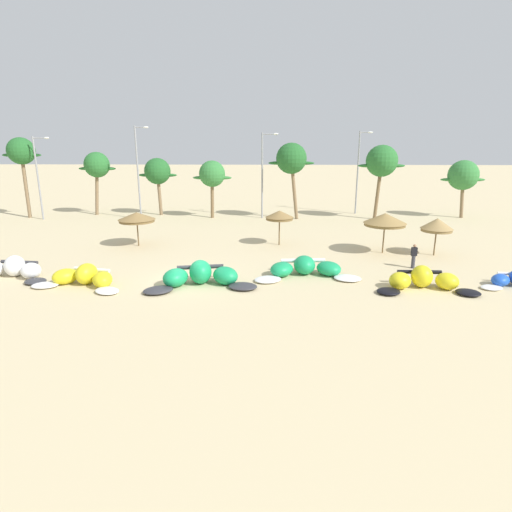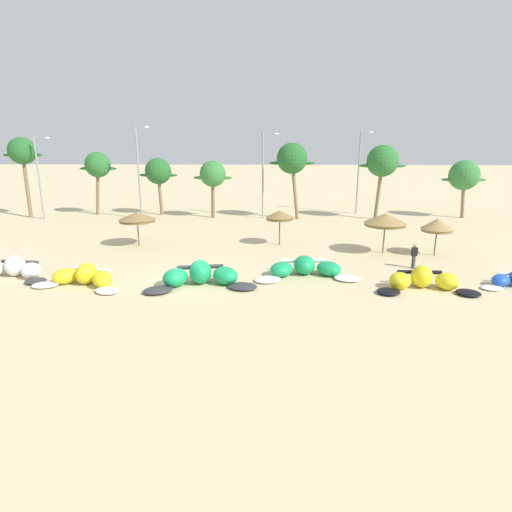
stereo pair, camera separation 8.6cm
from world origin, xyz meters
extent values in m
plane|color=beige|center=(0.00, 0.00, 0.00)|extent=(260.00, 260.00, 0.00)
ellipsoid|color=white|center=(-10.95, 0.51, 0.65)|extent=(1.27, 1.39, 1.31)
ellipsoid|color=white|center=(-9.72, 0.07, 0.48)|extent=(1.64, 1.69, 0.97)
ellipsoid|color=#333338|center=(-8.99, -0.84, 0.13)|extent=(1.66, 1.59, 0.26)
cylinder|color=#333338|center=(-10.91, 0.96, 0.76)|extent=(2.44, 0.45, 0.22)
cube|color=#333338|center=(-10.96, 0.38, 0.65)|extent=(0.92, 0.55, 0.04)
ellipsoid|color=white|center=(-8.08, -1.50, 0.12)|extent=(1.64, 1.31, 0.24)
ellipsoid|color=yellow|center=(-7.15, -0.87, 0.45)|extent=(1.84, 1.83, 0.91)
ellipsoid|color=yellow|center=(-5.90, -0.81, 0.61)|extent=(1.38, 1.69, 1.22)
ellipsoid|color=yellow|center=(-4.77, -1.36, 0.45)|extent=(1.60, 1.81, 0.91)
ellipsoid|color=white|center=(-4.17, -2.31, 0.12)|extent=(1.85, 1.72, 0.24)
cylinder|color=white|center=(-5.79, -0.30, 0.72)|extent=(2.33, 0.68, 0.21)
cube|color=white|center=(-5.93, -0.96, 0.61)|extent=(0.94, 0.70, 0.04)
ellipsoid|color=#333338|center=(-1.35, -2.19, 0.14)|extent=(2.09, 1.95, 0.28)
ellipsoid|color=#199E5B|center=(-0.61, -1.09, 0.51)|extent=(1.89, 2.06, 1.03)
ellipsoid|color=#199E5B|center=(0.75, -0.50, 0.69)|extent=(1.56, 1.85, 1.39)
ellipsoid|color=#199E5B|center=(2.23, -0.62, 0.51)|extent=(2.09, 2.10, 1.03)
ellipsoid|color=#333338|center=(3.29, -1.41, 0.14)|extent=(1.87, 1.58, 0.28)
cylinder|color=#333338|center=(0.66, 0.07, 0.82)|extent=(2.76, 0.70, 0.25)
cube|color=#333338|center=(0.78, -0.66, 0.69)|extent=(1.09, 0.76, 0.04)
ellipsoid|color=white|center=(4.71, -0.06, 0.12)|extent=(2.06, 1.91, 0.23)
ellipsoid|color=#199E5B|center=(5.57, 0.99, 0.43)|extent=(1.99, 2.10, 0.87)
ellipsoid|color=#199E5B|center=(7.01, 1.49, 0.58)|extent=(1.47, 1.76, 1.17)
ellipsoid|color=#199E5B|center=(8.51, 1.24, 0.43)|extent=(2.08, 2.12, 0.87)
ellipsoid|color=white|center=(9.53, 0.34, 0.12)|extent=(1.94, 1.72, 0.23)
cylinder|color=white|center=(6.96, 2.06, 0.71)|extent=(2.84, 0.49, 0.26)
cube|color=white|center=(7.02, 1.32, 0.58)|extent=(1.08, 0.68, 0.04)
ellipsoid|color=black|center=(11.35, -1.97, 0.13)|extent=(1.62, 1.55, 0.26)
ellipsoid|color=yellow|center=(12.20, -1.11, 0.47)|extent=(1.73, 1.75, 0.95)
ellipsoid|color=yellow|center=(13.52, -0.80, 0.64)|extent=(1.21, 1.32, 1.28)
ellipsoid|color=yellow|center=(14.83, -1.15, 0.47)|extent=(1.72, 1.75, 0.95)
ellipsoid|color=black|center=(15.65, -2.03, 0.13)|extent=(1.64, 1.57, 0.26)
cylinder|color=black|center=(13.53, -0.34, 0.75)|extent=(2.52, 0.26, 0.23)
cube|color=black|center=(13.52, -0.93, 0.64)|extent=(0.92, 0.48, 0.04)
ellipsoid|color=white|center=(17.40, -1.06, 0.09)|extent=(1.40, 1.17, 0.19)
ellipsoid|color=blue|center=(18.16, -0.48, 0.35)|extent=(1.54, 1.55, 0.69)
cylinder|color=brown|center=(-5.67, 8.51, 1.07)|extent=(0.10, 0.10, 2.14)
cone|color=olive|center=(-5.67, 8.51, 2.42)|extent=(2.89, 2.89, 0.57)
cylinder|color=brown|center=(-5.67, 8.51, 2.04)|extent=(2.75, 2.75, 0.20)
cylinder|color=brown|center=(5.60, 9.17, 1.13)|extent=(0.10, 0.10, 2.25)
cone|color=olive|center=(5.60, 9.17, 2.52)|extent=(2.25, 2.25, 0.54)
cylinder|color=brown|center=(5.60, 9.17, 2.15)|extent=(2.14, 2.14, 0.20)
cylinder|color=brown|center=(13.30, 6.84, 1.14)|extent=(0.10, 0.10, 2.27)
cone|color=olive|center=(13.30, 6.84, 2.64)|extent=(3.12, 3.12, 0.74)
cylinder|color=olive|center=(13.30, 6.84, 2.17)|extent=(2.96, 2.96, 0.20)
cylinder|color=brown|center=(16.89, 6.26, 1.00)|extent=(0.10, 0.10, 1.99)
cone|color=#9E7F4C|center=(16.89, 6.26, 2.37)|extent=(2.27, 2.27, 0.76)
cylinder|color=olive|center=(16.89, 6.26, 1.89)|extent=(2.16, 2.16, 0.20)
cylinder|color=#383842|center=(14.27, 2.94, 0.42)|extent=(0.24, 0.24, 0.85)
cube|color=black|center=(14.27, 2.94, 1.13)|extent=(0.36, 0.22, 0.56)
sphere|color=#9E7051|center=(14.27, 2.94, 1.52)|extent=(0.20, 0.20, 0.20)
cylinder|color=#7F6647|center=(-21.47, 21.01, 3.55)|extent=(0.40, 0.36, 7.11)
sphere|color=#236028|center=(-21.45, 21.01, 7.11)|extent=(2.82, 2.82, 2.82)
ellipsoid|color=#236028|center=(-22.58, 21.01, 6.68)|extent=(1.97, 0.50, 0.36)
ellipsoid|color=#236028|center=(-20.32, 21.01, 6.68)|extent=(1.97, 0.50, 0.36)
cylinder|color=#7F6647|center=(-14.63, 23.15, 2.79)|extent=(0.90, 0.36, 5.59)
sphere|color=#286B2D|center=(-14.36, 23.15, 5.58)|extent=(2.79, 2.79, 2.79)
ellipsoid|color=#286B2D|center=(-15.48, 23.15, 5.16)|extent=(1.96, 0.50, 0.36)
ellipsoid|color=#286B2D|center=(-13.24, 23.15, 5.16)|extent=(1.96, 0.50, 0.36)
cylinder|color=#7F6647|center=(-7.58, 23.24, 2.44)|extent=(0.51, 0.36, 4.90)
sphere|color=#236028|center=(-7.65, 23.24, 4.89)|extent=(2.89, 2.89, 2.89)
ellipsoid|color=#236028|center=(-8.81, 23.24, 4.46)|extent=(2.02, 0.50, 0.36)
ellipsoid|color=#236028|center=(-6.50, 23.24, 4.46)|extent=(2.02, 0.50, 0.36)
cylinder|color=brown|center=(-1.39, 21.54, 2.37)|extent=(0.45, 0.36, 4.75)
sphere|color=#337A38|center=(-1.34, 21.54, 4.74)|extent=(2.79, 2.79, 2.79)
ellipsoid|color=#337A38|center=(-2.46, 21.54, 4.32)|extent=(1.96, 0.50, 0.36)
ellipsoid|color=#337A38|center=(-0.22, 21.54, 4.32)|extent=(1.96, 0.50, 0.36)
cylinder|color=#7F6647|center=(7.42, 21.08, 3.19)|extent=(1.07, 0.36, 6.38)
sphere|color=#236028|center=(7.06, 21.08, 6.37)|extent=(3.20, 3.20, 3.20)
ellipsoid|color=#236028|center=(5.79, 21.08, 5.89)|extent=(2.24, 0.50, 0.36)
ellipsoid|color=#236028|center=(8.34, 21.08, 5.89)|extent=(2.24, 0.50, 0.36)
cylinder|color=brown|center=(16.29, 21.17, 3.06)|extent=(0.69, 0.36, 6.13)
sphere|color=#286B2D|center=(16.46, 21.17, 6.12)|extent=(3.27, 3.27, 3.27)
ellipsoid|color=#286B2D|center=(15.15, 21.17, 5.63)|extent=(2.29, 0.50, 0.36)
ellipsoid|color=#286B2D|center=(17.77, 21.17, 5.63)|extent=(2.29, 0.50, 0.36)
cylinder|color=#7F6647|center=(25.70, 22.36, 2.30)|extent=(0.71, 0.36, 4.61)
sphere|color=#337A38|center=(25.53, 22.36, 4.60)|extent=(3.17, 3.17, 3.17)
ellipsoid|color=#337A38|center=(24.26, 22.36, 4.12)|extent=(2.22, 0.50, 0.36)
ellipsoid|color=#337A38|center=(26.79, 22.36, 4.12)|extent=(2.22, 0.50, 0.36)
cylinder|color=gray|center=(-19.45, 19.97, 4.29)|extent=(0.18, 0.18, 8.58)
cylinder|color=gray|center=(-18.73, 19.97, 8.43)|extent=(1.43, 0.10, 0.10)
ellipsoid|color=silver|center=(-18.02, 19.97, 8.43)|extent=(0.56, 0.24, 0.20)
cylinder|color=gray|center=(-9.00, 20.49, 4.81)|extent=(0.18, 0.18, 9.63)
cylinder|color=gray|center=(-8.43, 20.49, 9.48)|extent=(1.14, 0.10, 0.10)
ellipsoid|color=silver|center=(-7.86, 20.49, 9.48)|extent=(0.56, 0.24, 0.20)
cylinder|color=gray|center=(4.02, 21.50, 4.49)|extent=(0.18, 0.18, 8.97)
cylinder|color=gray|center=(4.72, 21.50, 8.82)|extent=(1.40, 0.10, 0.10)
ellipsoid|color=silver|center=(5.41, 21.50, 8.82)|extent=(0.56, 0.24, 0.20)
cylinder|color=gray|center=(14.80, 24.84, 4.60)|extent=(0.18, 0.18, 9.21)
cylinder|color=gray|center=(15.35, 24.84, 9.06)|extent=(1.11, 0.10, 0.10)
ellipsoid|color=silver|center=(15.91, 24.84, 9.06)|extent=(0.56, 0.24, 0.20)
camera|label=1|loc=(4.72, -23.99, 8.09)|focal=29.57mm
camera|label=2|loc=(4.81, -23.98, 8.09)|focal=29.57mm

